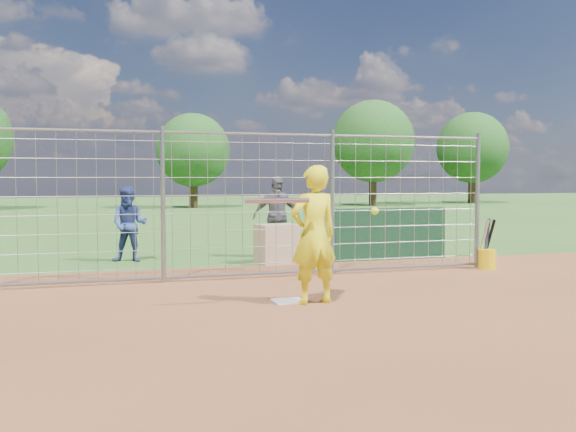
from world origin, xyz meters
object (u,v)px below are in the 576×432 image
object	(u,v)px
bystander_a	(129,224)
bucket_with_bats	(487,256)
batter	(314,235)
bystander_b	(276,217)
equipment_bin	(277,244)

from	to	relation	value
bystander_a	bucket_with_bats	distance (m)	7.18
batter	bucket_with_bats	xyz separation A→B (m)	(4.28, 2.19, -0.72)
bystander_b	equipment_bin	distance (m)	1.09
bystander_a	bucket_with_bats	xyz separation A→B (m)	(6.46, -3.10, -0.54)
bystander_a	bystander_b	bearing A→B (deg)	14.38
equipment_bin	bystander_b	bearing A→B (deg)	62.05
equipment_bin	bucket_with_bats	bearing A→B (deg)	-40.70
batter	bystander_a	distance (m)	5.72
batter	bucket_with_bats	size ratio (longest dim) A/B	1.97
bystander_a	bucket_with_bats	size ratio (longest dim) A/B	1.60
bystander_b	equipment_bin	world-z (taller)	bystander_b
batter	bystander_a	xyz separation A→B (m)	(-2.18, 5.29, -0.18)
bystander_b	bucket_with_bats	world-z (taller)	bystander_b
batter	bucket_with_bats	distance (m)	4.86
batter	equipment_bin	size ratio (longest dim) A/B	2.40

